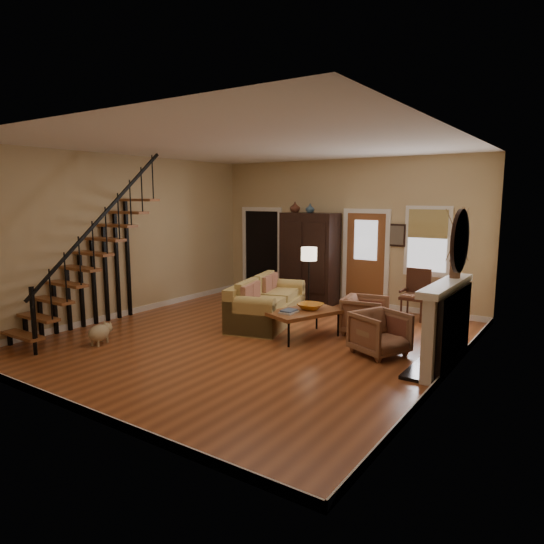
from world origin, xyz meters
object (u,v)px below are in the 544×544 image
Objects in this scene: coffee_table at (304,324)px; floor_lamp at (309,282)px; sofa at (267,302)px; armchair_left at (380,333)px; side_chair at (415,295)px; armoire at (310,258)px; armchair_right at (365,315)px.

floor_lamp reaches higher than coffee_table.
floor_lamp is (0.37, 0.98, 0.31)m from sofa.
armchair_left is (1.47, -0.13, 0.10)m from coffee_table.
coffee_table is at bearing 109.13° from armchair_left.
side_chair is at bearing 23.82° from sofa.
armchair_left is at bearing -5.17° from coffee_table.
armoire is 2.84m from armchair_right.
armchair_right is 0.74× the size of side_chair.
armchair_right is at bearing 46.03° from coffee_table.
sofa is 2.15× the size of side_chair.
sofa reaches higher than armchair_left.
armoire reaches higher than side_chair.
sofa is at bearing 91.01° from armchair_right.
sofa is (0.24, -2.08, -0.64)m from armoire.
floor_lamp is at bearing 58.24° from armchair_right.
coffee_table is 1.48m from armchair_left.
floor_lamp reaches higher than sofa.
armchair_left is at bearing -28.60° from sofa.
floor_lamp is at bearing -61.17° from armoire.
sofa is at bearing 100.91° from armchair_left.
armchair_right is at bearing -38.96° from armoire.
floor_lamp is (0.60, -1.09, -0.33)m from armoire.
floor_lamp is at bearing 116.85° from coffee_table.
armoire is 2.19m from sofa.
side_chair is at bearing -4.48° from armoire.
side_chair is at bearing 30.25° from armchair_left.
armchair_left is at bearing -35.86° from floor_lamp.
coffee_table is 0.89× the size of floor_lamp.
armoire is at bearing 81.25° from sofa.
floor_lamp is at bearing 54.29° from sofa.
armchair_right is at bearing 59.20° from armchair_left.
side_chair reaches higher than armchair_left.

